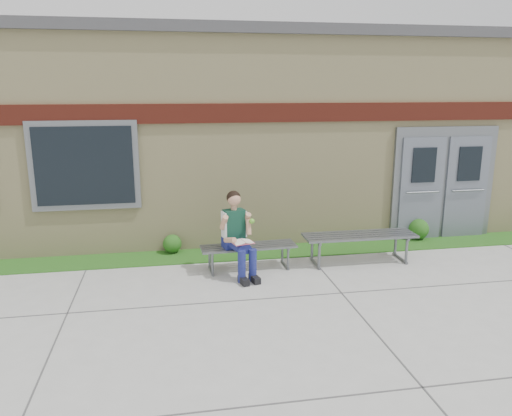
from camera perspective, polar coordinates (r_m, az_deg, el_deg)
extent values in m
plane|color=#9E9E99|center=(7.13, 3.40, -11.82)|extent=(80.00, 80.00, 0.00)
cube|color=#234E14|center=(9.49, -0.25, -5.12)|extent=(16.00, 0.80, 0.02)
cube|color=beige|center=(12.39, -2.98, 8.71)|extent=(16.00, 6.00, 4.00)
cube|color=#3F3F42|center=(12.39, -3.10, 18.43)|extent=(16.20, 6.20, 0.20)
cube|color=maroon|center=(9.36, -0.66, 10.81)|extent=(16.00, 0.06, 0.35)
cube|color=slate|center=(9.43, -18.99, 4.59)|extent=(1.90, 0.08, 1.60)
cube|color=black|center=(9.39, -19.02, 4.56)|extent=(1.70, 0.04, 1.40)
cube|color=slate|center=(10.92, 20.58, 2.68)|extent=(2.20, 0.08, 2.30)
cube|color=slate|center=(10.65, 18.35, 2.05)|extent=(0.92, 0.06, 2.10)
cube|color=slate|center=(11.15, 22.89, 2.17)|extent=(0.92, 0.06, 2.10)
cube|color=slate|center=(8.56, -0.85, -4.41)|extent=(1.66, 0.53, 0.03)
cube|color=slate|center=(8.56, -5.20, -6.05)|extent=(0.06, 0.46, 0.37)
cube|color=slate|center=(8.76, 3.40, -5.56)|extent=(0.06, 0.46, 0.37)
cube|color=slate|center=(9.06, 11.75, -3.07)|extent=(2.01, 0.57, 0.04)
cube|color=slate|center=(8.88, 6.83, -5.07)|extent=(0.05, 0.56, 0.46)
cube|color=slate|center=(9.46, 16.21, -4.35)|extent=(0.05, 0.56, 0.46)
cube|color=navy|center=(8.45, -2.56, -3.95)|extent=(0.41, 0.33, 0.17)
cube|color=#0E352A|center=(8.34, -2.53, -1.83)|extent=(0.38, 0.29, 0.49)
sphere|color=tan|center=(8.23, -2.53, 1.01)|extent=(0.27, 0.27, 0.22)
sphere|color=black|center=(8.24, -2.59, 1.19)|extent=(0.28, 0.28, 0.23)
cylinder|color=navy|center=(8.17, -2.47, -4.42)|extent=(0.26, 0.47, 0.16)
cylinder|color=navy|center=(8.24, -1.23, -4.26)|extent=(0.26, 0.47, 0.16)
cylinder|color=navy|center=(8.04, -1.64, -6.72)|extent=(0.13, 0.13, 0.53)
cylinder|color=navy|center=(8.11, -0.38, -6.53)|extent=(0.13, 0.13, 0.53)
cube|color=black|center=(8.05, -1.42, -8.31)|extent=(0.17, 0.29, 0.11)
cube|color=black|center=(8.12, -0.16, -8.10)|extent=(0.17, 0.29, 0.11)
cylinder|color=tan|center=(8.20, -3.68, -1.66)|extent=(0.15, 0.25, 0.28)
cylinder|color=tan|center=(8.34, -1.08, -1.36)|extent=(0.15, 0.25, 0.28)
cube|color=white|center=(8.06, -1.51, -3.88)|extent=(0.38, 0.31, 0.02)
cube|color=#C3495E|center=(8.06, -1.51, -3.96)|extent=(0.38, 0.32, 0.01)
sphere|color=#64B530|center=(8.22, -0.47, -1.51)|extent=(0.09, 0.09, 0.09)
sphere|color=#234E14|center=(9.55, -9.55, -4.04)|extent=(0.35, 0.35, 0.35)
sphere|color=#234E14|center=(10.77, 18.07, -2.29)|extent=(0.42, 0.42, 0.42)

